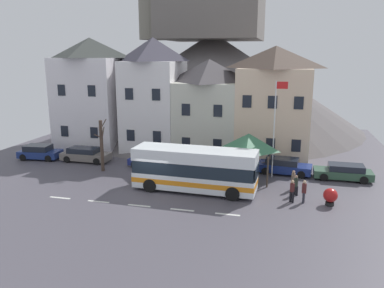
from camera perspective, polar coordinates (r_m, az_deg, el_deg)
ground_plane at (r=28.65m, az=-5.93°, el=-7.25°), size 40.00×60.00×0.07m
townhouse_00 at (r=42.67m, az=-14.57°, el=7.20°), size 6.62×6.29×11.63m
townhouse_01 at (r=39.90m, az=-5.67°, el=7.14°), size 5.43×6.40×11.58m
townhouse_02 at (r=38.59m, az=2.52°, el=5.43°), size 6.01×6.63×9.49m
townhouse_03 at (r=37.42m, az=12.01°, el=5.85°), size 6.65×5.92×10.71m
hilltop_castle at (r=54.25m, az=2.94°, el=10.10°), size 40.56×40.56×20.60m
transit_bus at (r=28.41m, az=0.43°, el=-3.86°), size 9.21×3.02×3.20m
bus_shelter at (r=31.02m, az=8.41°, el=0.26°), size 3.60×3.60×3.79m
parked_car_00 at (r=37.82m, az=-15.53°, el=-1.53°), size 4.60×1.91×1.33m
parked_car_01 at (r=34.83m, az=-5.77°, el=-2.36°), size 4.33×2.37×1.33m
parked_car_02 at (r=33.66m, az=13.47°, el=-3.19°), size 4.61×2.34×1.34m
parked_car_03 at (r=33.56m, az=21.56°, el=-3.88°), size 4.53×1.92×1.27m
parked_car_04 at (r=40.15m, az=-21.66°, el=-1.12°), size 4.08×2.30×1.37m
pedestrian_00 at (r=27.44m, az=16.28°, el=-6.62°), size 0.31×0.34×1.60m
pedestrian_01 at (r=28.74m, az=15.14°, el=-5.90°), size 0.35×0.29×1.51m
pedestrian_02 at (r=29.69m, az=14.78°, el=-5.22°), size 0.32×0.33×1.55m
pedestrian_03 at (r=27.29m, az=14.62°, el=-6.68°), size 0.32×0.30×1.60m
public_bench at (r=33.54m, az=11.83°, el=-3.50°), size 1.75×0.48×0.87m
flagpole at (r=31.63m, az=12.25°, el=3.05°), size 0.95×0.10×7.91m
harbour_buoy at (r=27.58m, az=19.83°, el=-7.26°), size 0.95×0.95×1.20m
bare_tree_00 at (r=33.95m, az=-13.25°, el=-0.10°), size 0.73×1.75×4.56m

